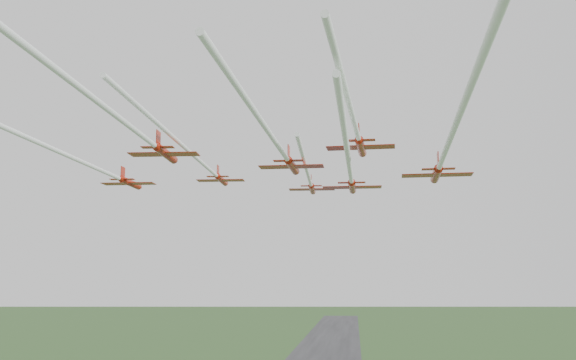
# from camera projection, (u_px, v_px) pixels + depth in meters

# --- Properties ---
(jet_lead) EXTENTS (8.47, 50.72, 2.53)m
(jet_lead) POSITION_uv_depth(u_px,v_px,m) (309.00, 179.00, 107.65)
(jet_lead) COLOR #AA1B0A
(jet_row2_left) EXTENTS (8.22, 63.29, 2.46)m
(jet_row2_left) POSITION_uv_depth(u_px,v_px,m) (201.00, 162.00, 94.82)
(jet_row2_left) COLOR #AA1B0A
(jet_row2_right) EXTENTS (9.66, 65.74, 2.89)m
(jet_row2_right) POSITION_uv_depth(u_px,v_px,m) (350.00, 170.00, 90.32)
(jet_row2_right) COLOR #AA1B0A
(jet_row3_left) EXTENTS (7.91, 53.85, 2.38)m
(jet_row3_left) POSITION_uv_depth(u_px,v_px,m) (95.00, 167.00, 83.70)
(jet_row3_left) COLOR #AA1B0A
(jet_row3_mid) EXTENTS (9.26, 57.03, 2.77)m
(jet_row3_mid) POSITION_uv_depth(u_px,v_px,m) (279.00, 147.00, 78.90)
(jet_row3_mid) COLOR #AA1B0A
(jet_row3_right) EXTENTS (9.73, 68.89, 2.88)m
(jet_row3_right) POSITION_uv_depth(u_px,v_px,m) (446.00, 148.00, 71.96)
(jet_row3_right) COLOR #AA1B0A
(jet_row4_left) EXTENTS (8.65, 60.99, 2.58)m
(jet_row4_left) POSITION_uv_depth(u_px,v_px,m) (126.00, 123.00, 64.33)
(jet_row4_left) COLOR #AA1B0A
(jet_row4_right) EXTENTS (8.71, 47.57, 2.58)m
(jet_row4_right) POSITION_uv_depth(u_px,v_px,m) (356.00, 128.00, 71.42)
(jet_row4_right) COLOR #AA1B0A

